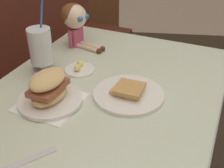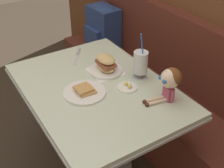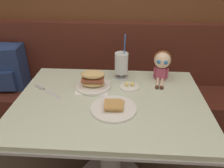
{
  "view_description": "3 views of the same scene",
  "coord_description": "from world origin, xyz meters",
  "views": [
    {
      "loc": [
        -0.79,
        -0.2,
        1.34
      ],
      "look_at": [
        0.04,
        0.16,
        0.76
      ],
      "focal_mm": 47.39,
      "sensor_mm": 36.0,
      "label": 1
    },
    {
      "loc": [
        1.32,
        -0.53,
        1.77
      ],
      "look_at": [
        0.12,
        0.22,
        0.82
      ],
      "focal_mm": 48.16,
      "sensor_mm": 36.0,
      "label": 2
    },
    {
      "loc": [
        0.08,
        -0.88,
        1.44
      ],
      "look_at": [
        0.01,
        0.19,
        0.84
      ],
      "focal_mm": 35.09,
      "sensor_mm": 36.0,
      "label": 3
    }
  ],
  "objects": [
    {
      "name": "milkshake_glass",
      "position": [
        0.05,
        0.46,
        0.84
      ],
      "size": [
        0.1,
        0.1,
        0.32
      ],
      "color": "silver",
      "rests_on": "diner_table"
    },
    {
      "name": "toast_plate",
      "position": [
        0.02,
        0.09,
        0.75
      ],
      "size": [
        0.25,
        0.25,
        0.04
      ],
      "color": "white",
      "rests_on": "diner_table"
    },
    {
      "name": "sandwich_plate",
      "position": [
        -0.12,
        0.32,
        0.79
      ],
      "size": [
        0.22,
        0.22,
        0.12
      ],
      "color": "white",
      "rests_on": "diner_table"
    },
    {
      "name": "seated_doll",
      "position": [
        0.32,
        0.46,
        0.87
      ],
      "size": [
        0.13,
        0.23,
        0.2
      ],
      "color": "#B74C6B",
      "rests_on": "diner_table"
    },
    {
      "name": "diner_table",
      "position": [
        0.0,
        0.18,
        0.54
      ],
      "size": [
        1.11,
        0.81,
        0.74
      ],
      "color": "beige",
      "rests_on": "ground"
    },
    {
      "name": "butter_saucer",
      "position": [
        0.11,
        0.33,
        0.75
      ],
      "size": [
        0.12,
        0.12,
        0.04
      ],
      "color": "white",
      "rests_on": "diner_table"
    }
  ]
}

